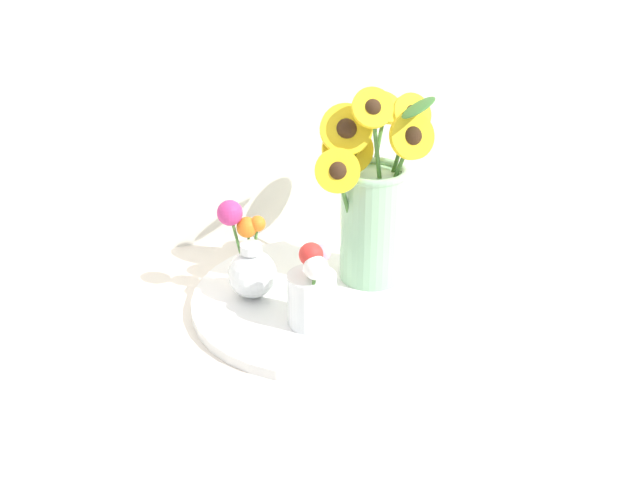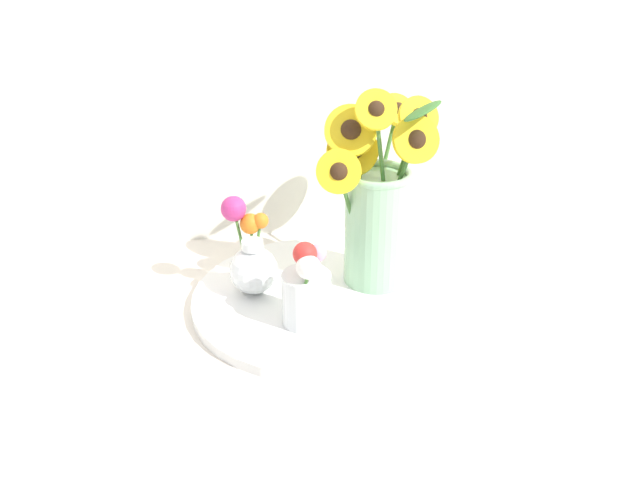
{
  "view_description": "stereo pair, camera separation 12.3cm",
  "coord_description": "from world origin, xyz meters",
  "px_view_note": "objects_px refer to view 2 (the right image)",
  "views": [
    {
      "loc": [
        -0.28,
        -0.96,
        0.69
      ],
      "look_at": [
        0.03,
        0.1,
        0.13
      ],
      "focal_mm": 42.0,
      "sensor_mm": 36.0,
      "label": 1
    },
    {
      "loc": [
        -0.16,
        -0.99,
        0.69
      ],
      "look_at": [
        0.03,
        0.1,
        0.13
      ],
      "focal_mm": 42.0,
      "sensor_mm": 36.0,
      "label": 2
    }
  ],
  "objects_px": {
    "mason_jar_sunflowers": "(377,206)",
    "vase_bulb_right": "(251,259)",
    "vase_small_center": "(307,290)",
    "serving_tray": "(320,301)"
  },
  "relations": [
    {
      "from": "mason_jar_sunflowers",
      "to": "vase_bulb_right",
      "type": "xyz_separation_m",
      "value": [
        -0.22,
        0.0,
        -0.08
      ]
    },
    {
      "from": "serving_tray",
      "to": "mason_jar_sunflowers",
      "type": "distance_m",
      "value": 0.19
    },
    {
      "from": "mason_jar_sunflowers",
      "to": "vase_bulb_right",
      "type": "bearing_deg",
      "value": 179.89
    },
    {
      "from": "mason_jar_sunflowers",
      "to": "vase_small_center",
      "type": "height_order",
      "value": "mason_jar_sunflowers"
    },
    {
      "from": "serving_tray",
      "to": "vase_bulb_right",
      "type": "xyz_separation_m",
      "value": [
        -0.11,
        0.04,
        0.07
      ]
    },
    {
      "from": "mason_jar_sunflowers",
      "to": "vase_small_center",
      "type": "bearing_deg",
      "value": -140.07
    },
    {
      "from": "serving_tray",
      "to": "vase_small_center",
      "type": "xyz_separation_m",
      "value": [
        -0.03,
        -0.08,
        0.07
      ]
    },
    {
      "from": "serving_tray",
      "to": "mason_jar_sunflowers",
      "type": "relative_size",
      "value": 1.25
    },
    {
      "from": "mason_jar_sunflowers",
      "to": "vase_bulb_right",
      "type": "relative_size",
      "value": 2.14
    },
    {
      "from": "serving_tray",
      "to": "vase_bulb_right",
      "type": "height_order",
      "value": "vase_bulb_right"
    }
  ]
}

